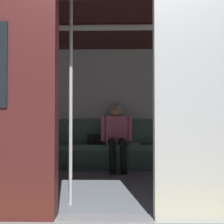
# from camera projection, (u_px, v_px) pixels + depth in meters

# --- Properties ---
(ground_plane) EXTENTS (60.00, 60.00, 0.00)m
(ground_plane) POSITION_uv_depth(u_px,v_px,m) (105.00, 219.00, 2.45)
(ground_plane) COLOR gray
(train_car) EXTENTS (6.40, 2.94, 2.33)m
(train_car) POSITION_uv_depth(u_px,v_px,m) (105.00, 71.00, 3.78)
(train_car) COLOR silver
(train_car) RESTS_ON ground_plane
(bench_seat) EXTENTS (2.46, 0.44, 0.44)m
(bench_seat) POSITION_uv_depth(u_px,v_px,m) (111.00, 150.00, 4.89)
(bench_seat) COLOR #4C7566
(bench_seat) RESTS_ON ground_plane
(person_seated) EXTENTS (0.55, 0.69, 1.17)m
(person_seated) POSITION_uv_depth(u_px,v_px,m) (117.00, 132.00, 4.85)
(person_seated) COLOR pink
(person_seated) RESTS_ON ground_plane
(handbag) EXTENTS (0.26, 0.15, 0.17)m
(handbag) POSITION_uv_depth(u_px,v_px,m) (95.00, 139.00, 4.97)
(handbag) COLOR black
(handbag) RESTS_ON bench_seat
(book) EXTENTS (0.20, 0.25, 0.03)m
(book) POSITION_uv_depth(u_px,v_px,m) (135.00, 143.00, 4.95)
(book) COLOR silver
(book) RESTS_ON bench_seat
(grab_pole_door) EXTENTS (0.04, 0.04, 2.19)m
(grab_pole_door) POSITION_uv_depth(u_px,v_px,m) (71.00, 100.00, 2.88)
(grab_pole_door) COLOR silver
(grab_pole_door) RESTS_ON ground_plane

